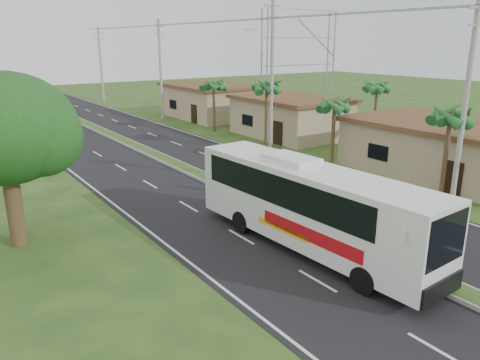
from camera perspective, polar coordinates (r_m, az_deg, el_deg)
ground at (r=20.53m, az=16.55°, el=-9.06°), size 180.00×180.00×0.00m
road_asphalt at (r=35.66m, az=-9.10°, el=2.36°), size 14.00×160.00×0.02m
median_strip at (r=35.63m, az=-9.11°, el=2.50°), size 1.20×160.00×0.18m
lane_edge_left at (r=33.43m, az=-19.46°, el=0.63°), size 0.12×160.00×0.01m
lane_edge_right at (r=38.93m, az=-0.19°, el=3.76°), size 0.12×160.00×0.01m
shop_near at (r=34.30m, az=23.86°, el=3.61°), size 8.60×12.60×3.52m
shop_mid at (r=44.54m, az=6.14°, el=7.73°), size 7.60×10.60×3.67m
shop_far at (r=55.76m, az=-3.40°, el=9.64°), size 8.60×11.60×3.82m
palm_verge_a at (r=28.05m, az=24.30°, el=7.13°), size 2.40×2.40×5.45m
palm_verge_b at (r=33.86m, az=11.47°, el=8.99°), size 2.40×2.40×5.05m
palm_verge_c at (r=38.55m, az=3.28°, el=11.32°), size 2.40×2.40×5.85m
palm_verge_d at (r=46.26m, az=-3.24°, el=11.48°), size 2.40×2.40×5.25m
palm_behind_shop at (r=41.82m, az=16.39°, el=10.84°), size 2.40×2.40×5.65m
shade_tree at (r=21.74m, az=-27.17°, el=5.18°), size 6.30×6.00×7.54m
utility_pole_a at (r=27.01m, az=25.79°, el=8.64°), size 1.60×0.28×11.00m
utility_pole_b at (r=37.48m, az=3.87°, el=12.90°), size 3.20×0.28×12.00m
utility_pole_c at (r=54.58m, az=-9.67°, el=13.24°), size 1.60×0.28×11.00m
utility_pole_d at (r=73.15m, az=-16.60°, el=13.40°), size 1.60×0.28×10.50m
billboard_lattice at (r=55.34m, az=7.22°, el=14.58°), size 10.18×1.18×12.07m
coach_bus_main at (r=19.91m, az=8.41°, el=-2.64°), size 3.13×12.21×3.91m
coach_bus_far at (r=70.28m, az=-26.60°, el=9.29°), size 2.78×11.03×3.19m
motorcyclist at (r=26.90m, az=1.08°, el=-0.39°), size 1.94×0.96×2.24m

